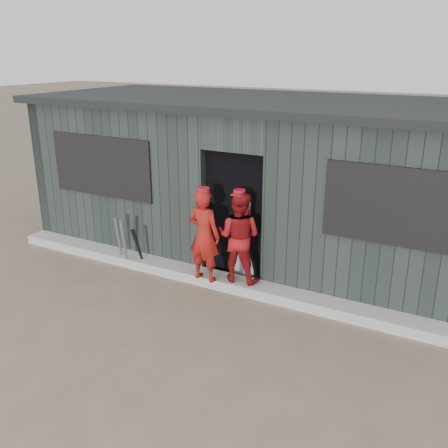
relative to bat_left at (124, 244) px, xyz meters
The scene contains 9 objects.
ground 2.42m from the bat_left, 43.44° to the right, with size 80.00×80.00×0.00m, color brown.
curb 1.77m from the bat_left, ahead, with size 8.00×0.36×0.15m, color #A8A8A3.
bat_left is the anchor object (origin of this frame).
bat_mid 0.19m from the bat_left, 155.07° to the left, with size 0.07×0.07×0.84m, color gray.
bat_right 0.24m from the bat_left, 23.49° to the left, with size 0.07×0.07×0.72m, color black.
player_red_left 1.55m from the bat_left, ahead, with size 0.50×0.33×1.37m, color maroon.
player_red_right 1.99m from the bat_left, ahead, with size 0.66×0.51×1.35m, color maroon.
player_grey_back 2.03m from the bat_left, 19.07° to the left, with size 0.68×0.44×1.39m, color #A3A3A3.
dugout 2.69m from the bat_left, 47.25° to the left, with size 8.30×3.30×2.62m.
Camera 1 is at (3.22, -4.13, 3.36)m, focal length 40.00 mm.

